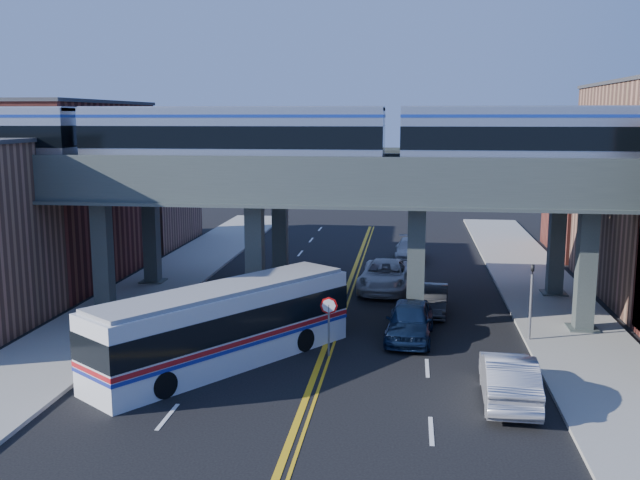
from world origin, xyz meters
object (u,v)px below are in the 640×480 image
object	(u,v)px
traffic_signal	(531,294)
car_lane_c	(385,276)
transit_bus	(225,326)
car_lane_b	(432,300)
car_lane_d	(410,249)
transit_train	(233,138)
car_lane_a	(410,321)
car_parked_curb	(509,378)
stop_sign	(329,317)

from	to	relation	value
traffic_signal	car_lane_c	size ratio (longest dim) A/B	0.65
traffic_signal	car_lane_c	world-z (taller)	traffic_signal
transit_bus	car_lane_b	distance (m)	12.59
transit_bus	car_lane_d	distance (m)	24.41
transit_train	traffic_signal	xyz separation A→B (m)	(14.20, -2.00, -6.91)
traffic_signal	car_lane_a	size ratio (longest dim) A/B	0.79
car_lane_d	car_lane_b	bearing A→B (deg)	-84.03
transit_bus	car_lane_b	world-z (taller)	transit_bus
car_lane_c	car_lane_a	bearing A→B (deg)	-77.76
traffic_signal	car_lane_d	size ratio (longest dim) A/B	0.79
transit_train	traffic_signal	bearing A→B (deg)	-8.02
car_parked_curb	traffic_signal	bearing A→B (deg)	-102.60
stop_sign	car_lane_b	size ratio (longest dim) A/B	0.59
car_lane_b	traffic_signal	bearing A→B (deg)	-41.99
transit_bus	car_parked_curb	distance (m)	11.53
stop_sign	traffic_signal	world-z (taller)	traffic_signal
transit_train	car_lane_b	world-z (taller)	transit_train
car_lane_b	stop_sign	bearing A→B (deg)	-117.65
car_lane_b	transit_bus	bearing A→B (deg)	-130.32
traffic_signal	car_parked_curb	bearing A→B (deg)	-104.71
traffic_signal	stop_sign	bearing A→B (deg)	-161.37
transit_train	car_lane_d	bearing A→B (deg)	62.25
car_parked_curb	transit_train	bearing A→B (deg)	-34.28
transit_bus	car_lane_b	xyz separation A→B (m)	(8.79, 8.96, -0.89)
transit_train	car_lane_a	xyz separation A→B (m)	(8.75, -2.13, -8.32)
car_lane_a	car_lane_d	size ratio (longest dim) A/B	1.00
transit_train	transit_bus	distance (m)	10.06
transit_bus	car_lane_a	world-z (taller)	transit_bus
stop_sign	car_lane_c	world-z (taller)	stop_sign
car_lane_a	car_parked_curb	world-z (taller)	car_lane_a
transit_bus	transit_train	bearing A→B (deg)	45.78
car_lane_b	car_parked_curb	distance (m)	11.80
transit_train	car_lane_a	bearing A→B (deg)	-13.69
stop_sign	car_lane_c	distance (m)	12.45
transit_train	car_lane_d	xyz separation A→B (m)	(8.76, 16.66, -8.46)
car_lane_a	car_lane_c	xyz separation A→B (m)	(-1.47, 9.39, -0.01)
traffic_signal	transit_bus	distance (m)	13.85
traffic_signal	transit_train	bearing A→B (deg)	171.98
car_lane_b	car_lane_d	xyz separation A→B (m)	(-1.15, 14.21, 0.02)
transit_bus	car_lane_a	distance (m)	8.83
car_parked_curb	car_lane_c	bearing A→B (deg)	-70.71
car_lane_c	car_lane_d	size ratio (longest dim) A/B	1.21
stop_sign	car_lane_b	distance (m)	8.83
car_lane_a	car_lane_b	xyz separation A→B (m)	(1.16, 4.59, -0.15)
stop_sign	car_parked_curb	size ratio (longest dim) A/B	0.50
car_lane_a	car_parked_curb	size ratio (longest dim) A/B	0.98
car_lane_d	car_parked_curb	world-z (taller)	car_parked_curb
transit_train	stop_sign	distance (m)	10.42
stop_sign	traffic_signal	bearing A→B (deg)	18.63
car_lane_a	transit_bus	bearing A→B (deg)	-146.37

